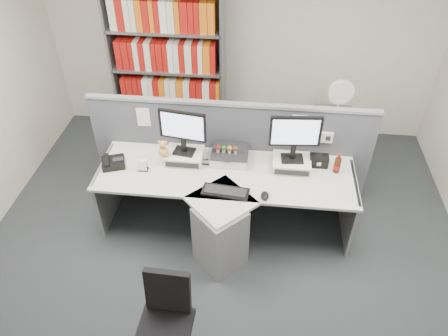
# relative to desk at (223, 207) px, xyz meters

# --- Properties ---
(ground) EXTENTS (5.50, 5.50, 0.00)m
(ground) POSITION_rel_desk_xyz_m (0.00, -0.60, -0.46)
(ground) COLOR #313539
(ground) RESTS_ON ground
(room_shell) EXTENTS (5.04, 5.54, 2.72)m
(room_shell) POSITION_rel_desk_xyz_m (0.00, -0.60, 1.33)
(room_shell) COLOR beige
(room_shell) RESTS_ON ground
(partition) EXTENTS (3.00, 0.08, 1.27)m
(partition) POSITION_rel_desk_xyz_m (0.00, 0.65, 0.19)
(partition) COLOR #4F515A
(partition) RESTS_ON ground
(desk) EXTENTS (2.60, 1.20, 0.72)m
(desk) POSITION_rel_desk_xyz_m (0.00, 0.00, 0.00)
(desk) COLOR beige
(desk) RESTS_ON ground
(monitor_riser_left) EXTENTS (0.38, 0.31, 0.10)m
(monitor_riser_left) POSITION_rel_desk_xyz_m (-0.45, 0.38, 0.31)
(monitor_riser_left) COLOR beige
(monitor_riser_left) RESTS_ON desk
(monitor_riser_right) EXTENTS (0.38, 0.31, 0.10)m
(monitor_riser_right) POSITION_rel_desk_xyz_m (0.65, 0.38, 0.31)
(monitor_riser_right) COLOR beige
(monitor_riser_right) RESTS_ON desk
(monitor_left) EXTENTS (0.48, 0.18, 0.49)m
(monitor_left) POSITION_rel_desk_xyz_m (-0.45, 0.38, 0.65)
(monitor_left) COLOR black
(monitor_left) RESTS_ON monitor_riser_left
(monitor_right) EXTENTS (0.50, 0.18, 0.51)m
(monitor_right) POSITION_rel_desk_xyz_m (0.65, 0.38, 0.67)
(monitor_right) COLOR black
(monitor_right) RESTS_ON monitor_riser_right
(desktop_pc) EXTENTS (0.38, 0.34, 0.10)m
(desktop_pc) POSITION_rel_desk_xyz_m (0.02, 0.44, 0.31)
(desktop_pc) COLOR black
(desktop_pc) RESTS_ON desk
(figurines) EXTENTS (0.23, 0.05, 0.09)m
(figurines) POSITION_rel_desk_xyz_m (-0.01, 0.43, 0.41)
(figurines) COLOR beige
(figurines) RESTS_ON desktop_pc
(keyboard) EXTENTS (0.46, 0.21, 0.03)m
(keyboard) POSITION_rel_desk_xyz_m (0.03, -0.07, 0.28)
(keyboard) COLOR black
(keyboard) RESTS_ON desk
(mouse) EXTENTS (0.08, 0.12, 0.05)m
(mouse) POSITION_rel_desk_xyz_m (0.40, -0.10, 0.29)
(mouse) COLOR black
(mouse) RESTS_ON desk
(desk_phone) EXTENTS (0.29, 0.27, 0.10)m
(desk_phone) POSITION_rel_desk_xyz_m (-1.16, 0.22, 0.30)
(desk_phone) COLOR black
(desk_phone) RESTS_ON desk
(desk_calendar) EXTENTS (0.10, 0.08, 0.12)m
(desk_calendar) POSITION_rel_desk_xyz_m (-0.84, 0.18, 0.32)
(desk_calendar) COLOR black
(desk_calendar) RESTS_ON desk
(plush_toy) EXTENTS (0.11, 0.11, 0.18)m
(plush_toy) POSITION_rel_desk_xyz_m (-0.64, 0.30, 0.44)
(plush_toy) COLOR gold
(plush_toy) RESTS_ON monitor_riser_left
(speaker) EXTENTS (0.19, 0.11, 0.13)m
(speaker) POSITION_rel_desk_xyz_m (0.93, 0.44, 0.33)
(speaker) COLOR black
(speaker) RESTS_ON desk
(cola_bottle) EXTENTS (0.07, 0.07, 0.22)m
(cola_bottle) POSITION_rel_desk_xyz_m (1.10, 0.36, 0.35)
(cola_bottle) COLOR #3F190A
(cola_bottle) RESTS_ON desk
(shelving_unit) EXTENTS (1.41, 0.40, 2.00)m
(shelving_unit) POSITION_rel_desk_xyz_m (-0.90, 1.85, 0.52)
(shelving_unit) COLOR slate
(shelving_unit) RESTS_ON ground
(filing_cabinet) EXTENTS (0.45, 0.61, 0.70)m
(filing_cabinet) POSITION_rel_desk_xyz_m (1.20, 1.40, -0.11)
(filing_cabinet) COLOR slate
(filing_cabinet) RESTS_ON ground
(desk_fan) EXTENTS (0.30, 0.18, 0.51)m
(desk_fan) POSITION_rel_desk_xyz_m (1.20, 1.40, 0.56)
(desk_fan) COLOR white
(desk_fan) RESTS_ON filing_cabinet
(office_chair) EXTENTS (0.55, 0.58, 0.87)m
(office_chair) POSITION_rel_desk_xyz_m (-0.31, -1.28, 0.01)
(office_chair) COLOR silver
(office_chair) RESTS_ON ground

